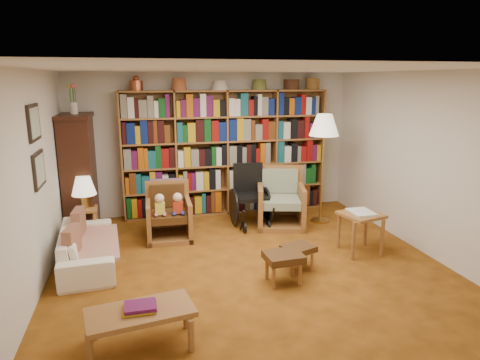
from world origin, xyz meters
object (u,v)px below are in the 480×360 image
object	(u,v)px
wheelchair	(250,197)
sofa	(88,246)
armchair_sage	(279,203)
floor_lamp	(324,129)
footstool_a	(284,259)
armchair_leather	(168,215)
side_table_papers	(361,220)
coffee_table	(140,314)
footstool_b	(299,250)
side_table_lamp	(86,217)

from	to	relation	value
wheelchair	sofa	bearing A→B (deg)	-157.45
sofa	wheelchair	size ratio (longest dim) A/B	1.63
armchair_sage	sofa	bearing A→B (deg)	-162.46
floor_lamp	sofa	bearing A→B (deg)	-166.81
footstool_a	sofa	bearing A→B (deg)	154.13
floor_lamp	footstool_a	world-z (taller)	floor_lamp
armchair_leather	side_table_papers	distance (m)	2.85
armchair_leather	floor_lamp	distance (m)	2.86
sofa	footstool_a	world-z (taller)	sofa
footstool_a	coffee_table	world-z (taller)	coffee_table
wheelchair	armchair_leather	bearing A→B (deg)	-168.77
sofa	footstool_b	world-z (taller)	sofa
side_table_papers	footstool_b	world-z (taller)	side_table_papers
side_table_papers	coffee_table	distance (m)	3.37
armchair_leather	side_table_papers	xyz separation A→B (m)	(2.55, -1.27, 0.13)
sofa	footstool_a	bearing A→B (deg)	-119.91
side_table_lamp	armchair_sage	world-z (taller)	armchair_sage
sofa	coffee_table	world-z (taller)	sofa
armchair_sage	coffee_table	world-z (taller)	armchair_sage
floor_lamp	footstool_a	distance (m)	2.74
side_table_papers	coffee_table	size ratio (longest dim) A/B	0.61
armchair_leather	armchair_sage	size ratio (longest dim) A/B	0.88
side_table_lamp	floor_lamp	xyz separation A→B (m)	(3.79, -0.09, 1.23)
side_table_lamp	armchair_sage	size ratio (longest dim) A/B	0.50
floor_lamp	footstool_a	xyz separation A→B (m)	(-1.37, -1.99, -1.28)
armchair_leather	wheelchair	size ratio (longest dim) A/B	0.84
armchair_leather	footstool_b	distance (m)	2.20
floor_lamp	footstool_b	bearing A→B (deg)	-122.13
armchair_sage	footstool_a	xyz separation A→B (m)	(-0.64, -2.06, -0.06)
side_table_lamp	footstool_a	bearing A→B (deg)	-40.70
footstool_a	armchair_leather	bearing A→B (deg)	122.55
side_table_papers	coffee_table	world-z (taller)	side_table_papers
side_table_papers	armchair_sage	bearing A→B (deg)	116.10
sofa	floor_lamp	size ratio (longest dim) A/B	0.91
armchair_sage	floor_lamp	xyz separation A→B (m)	(0.73, -0.07, 1.22)
footstool_a	coffee_table	distance (m)	1.89
sofa	coffee_table	distance (m)	2.10
armchair_sage	floor_lamp	world-z (taller)	floor_lamp
armchair_leather	footstool_a	size ratio (longest dim) A/B	1.87
wheelchair	floor_lamp	size ratio (longest dim) A/B	0.56
armchair_leather	coffee_table	world-z (taller)	armchair_leather
side_table_lamp	wheelchair	xyz separation A→B (m)	(2.59, 0.08, 0.12)
armchair_sage	footstool_b	xyz separation A→B (m)	(-0.33, -1.76, -0.10)
side_table_lamp	armchair_leather	xyz separation A→B (m)	(1.22, -0.20, 0.01)
footstool_b	side_table_lamp	bearing A→B (deg)	146.88
side_table_lamp	footstool_a	distance (m)	3.20
armchair_sage	wheelchair	size ratio (longest dim) A/B	0.96
sofa	wheelchair	distance (m)	2.71
armchair_sage	footstool_a	world-z (taller)	armchair_sage
armchair_leather	wheelchair	world-z (taller)	wheelchair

